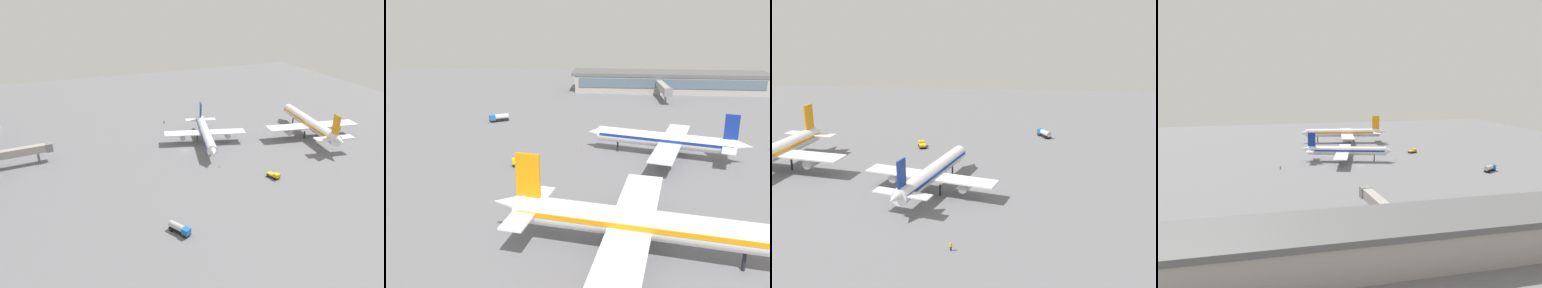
% 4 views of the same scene
% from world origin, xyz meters
% --- Properties ---
extents(ground, '(288.00, 288.00, 0.00)m').
position_xyz_m(ground, '(0.00, 0.00, 0.00)').
color(ground, slate).
extents(airplane_at_gate, '(49.50, 40.10, 15.11)m').
position_xyz_m(airplane_at_gate, '(4.67, 55.23, 5.49)').
color(airplane_at_gate, white).
rests_on(airplane_at_gate, ground).
extents(airplane_taxiing, '(40.92, 33.44, 12.67)m').
position_xyz_m(airplane_taxiing, '(-3.77, 9.92, 4.61)').
color(airplane_taxiing, white).
rests_on(airplane_taxiing, ground).
extents(fuel_truck, '(6.42, 4.76, 2.50)m').
position_xyz_m(fuel_truck, '(48.51, -20.23, 1.39)').
color(fuel_truck, black).
rests_on(fuel_truck, ground).
extents(pushback_tractor, '(4.78, 3.32, 1.90)m').
position_xyz_m(pushback_tractor, '(32.04, 19.48, 0.97)').
color(pushback_tractor, black).
rests_on(pushback_tractor, ground).
extents(ground_crew_worker, '(0.46, 0.57, 1.67)m').
position_xyz_m(ground_crew_worker, '(-32.88, 1.51, 0.85)').
color(ground_crew_worker, '#1E2338').
rests_on(ground_crew_worker, ground).
extents(jet_bridge, '(4.85, 22.95, 6.74)m').
position_xyz_m(jet_bridge, '(-9.71, -59.33, 5.14)').
color(jet_bridge, '#9E9993').
rests_on(jet_bridge, ground).
extents(safety_cone_near_gate, '(0.44, 0.44, 0.60)m').
position_xyz_m(safety_cone_near_gate, '(18.11, 5.81, 0.30)').
color(safety_cone_near_gate, '#EA590C').
rests_on(safety_cone_near_gate, ground).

